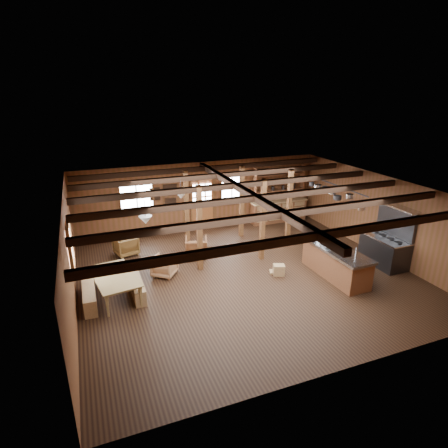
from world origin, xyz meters
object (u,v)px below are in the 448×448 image
(dining_table, at_px, (117,286))
(armchair_c, at_px, (164,266))
(commercial_range, at_px, (386,246))
(armchair_b, at_px, (196,247))
(kitchen_island, at_px, (336,262))
(armchair_a, at_px, (126,245))

(dining_table, distance_m, armchair_c, 1.72)
(commercial_range, xyz_separation_m, armchair_b, (-5.68, 2.81, -0.30))
(kitchen_island, bearing_deg, armchair_b, 139.66)
(kitchen_island, xyz_separation_m, armchair_a, (-5.87, 3.99, -0.14))
(commercial_range, relative_size, armchair_b, 2.66)
(dining_table, height_order, armchair_b, armchair_b)
(armchair_b, relative_size, armchair_c, 1.10)
(armchair_c, bearing_deg, armchair_a, -28.77)
(dining_table, bearing_deg, kitchen_island, -109.27)
(armchair_c, bearing_deg, dining_table, 64.39)
(armchair_a, bearing_deg, kitchen_island, 130.38)
(commercial_range, bearing_deg, armchair_b, 153.68)
(dining_table, bearing_deg, armchair_b, -67.37)
(kitchen_island, xyz_separation_m, armchair_b, (-3.60, 2.94, -0.13))
(kitchen_island, height_order, dining_table, kitchen_island)
(kitchen_island, relative_size, armchair_c, 3.63)
(armchair_a, distance_m, armchair_c, 2.22)
(kitchen_island, relative_size, commercial_range, 1.24)
(dining_table, bearing_deg, commercial_range, -105.95)
(commercial_range, bearing_deg, armchair_a, 154.07)
(commercial_range, xyz_separation_m, armchair_a, (-7.95, 3.86, -0.31))
(armchair_b, bearing_deg, kitchen_island, 157.62)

